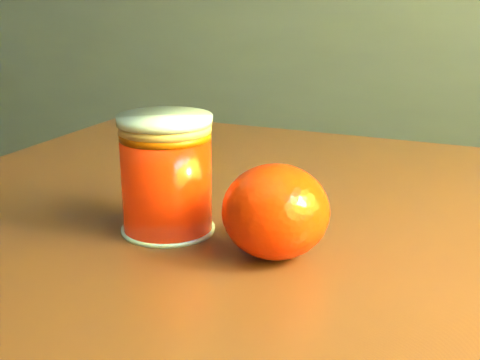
% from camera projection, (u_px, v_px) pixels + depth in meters
% --- Properties ---
extents(kitchen_counter, '(3.15, 0.60, 0.90)m').
position_uv_depth(kitchen_counter, '(119.00, 133.00, 2.02)').
color(kitchen_counter, '#55555A').
rests_on(kitchen_counter, ground).
extents(table, '(0.97, 0.69, 0.71)m').
position_uv_depth(table, '(414.00, 353.00, 0.53)').
color(table, brown).
rests_on(table, ground).
extents(juice_glass, '(0.07, 0.07, 0.09)m').
position_uv_depth(juice_glass, '(166.00, 175.00, 0.52)').
color(juice_glass, red).
rests_on(juice_glass, table).
extents(orange_front, '(0.08, 0.08, 0.07)m').
position_uv_depth(orange_front, '(276.00, 211.00, 0.47)').
color(orange_front, '#FF2C05').
rests_on(orange_front, table).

